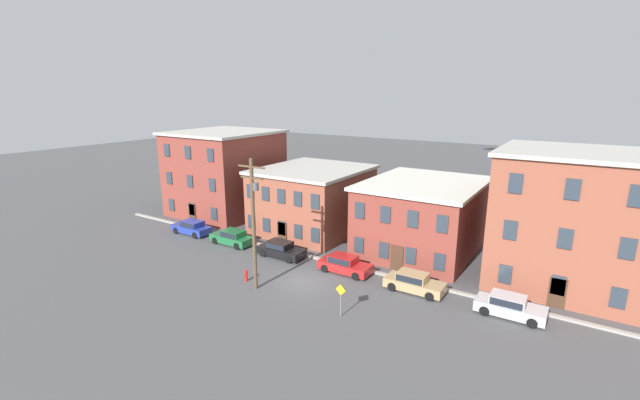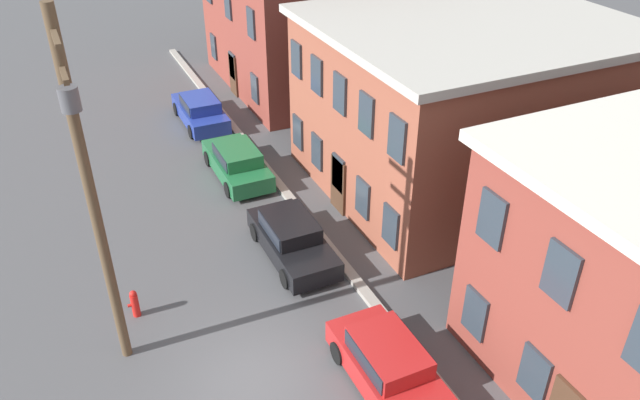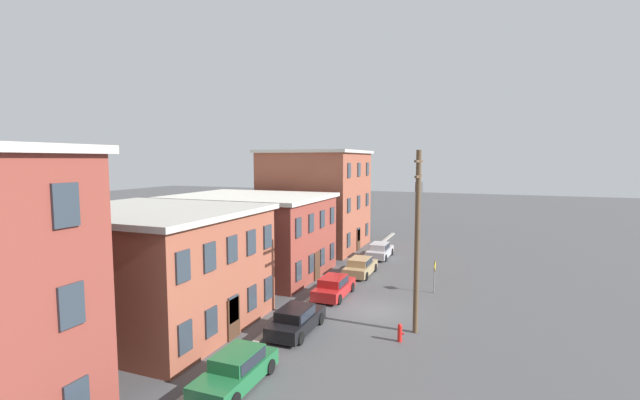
{
  "view_description": "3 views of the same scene",
  "coord_description": "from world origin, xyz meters",
  "px_view_note": "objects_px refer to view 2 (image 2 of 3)",
  "views": [
    {
      "loc": [
        17.72,
        -25.5,
        14.62
      ],
      "look_at": [
        -0.04,
        2.27,
        6.18
      ],
      "focal_mm": 24.0,
      "sensor_mm": 36.0,
      "label": 1
    },
    {
      "loc": [
        11.46,
        -3.29,
        13.3
      ],
      "look_at": [
        -1.78,
        2.85,
        4.11
      ],
      "focal_mm": 35.0,
      "sensor_mm": 36.0,
      "label": 2
    },
    {
      "loc": [
        -25.59,
        -6.27,
        9.48
      ],
      "look_at": [
        1.83,
        4.37,
        6.68
      ],
      "focal_mm": 24.0,
      "sensor_mm": 36.0,
      "label": 3
    }
  ],
  "objects_px": {
    "car_black": "(292,237)",
    "fire_hydrant": "(135,303)",
    "car_green": "(237,161)",
    "car_blue": "(200,110)",
    "utility_pole": "(89,187)",
    "car_red": "(390,366)"
  },
  "relations": [
    {
      "from": "fire_hydrant",
      "to": "car_black",
      "type": "bearing_deg",
      "value": 98.65
    },
    {
      "from": "car_green",
      "to": "car_red",
      "type": "xyz_separation_m",
      "value": [
        12.54,
        0.08,
        0.0
      ]
    },
    {
      "from": "car_green",
      "to": "utility_pole",
      "type": "height_order",
      "value": "utility_pole"
    },
    {
      "from": "car_black",
      "to": "fire_hydrant",
      "type": "relative_size",
      "value": 4.58
    },
    {
      "from": "car_red",
      "to": "utility_pole",
      "type": "bearing_deg",
      "value": -123.75
    },
    {
      "from": "car_red",
      "to": "fire_hydrant",
      "type": "bearing_deg",
      "value": -135.17
    },
    {
      "from": "car_green",
      "to": "car_red",
      "type": "height_order",
      "value": "same"
    },
    {
      "from": "car_green",
      "to": "car_blue",
      "type": "bearing_deg",
      "value": 179.65
    },
    {
      "from": "car_blue",
      "to": "car_black",
      "type": "xyz_separation_m",
      "value": [
        11.81,
        -0.07,
        0.0
      ]
    },
    {
      "from": "car_green",
      "to": "car_black",
      "type": "relative_size",
      "value": 1.0
    },
    {
      "from": "car_red",
      "to": "car_green",
      "type": "bearing_deg",
      "value": -179.65
    },
    {
      "from": "car_black",
      "to": "car_red",
      "type": "distance_m",
      "value": 6.55
    },
    {
      "from": "car_green",
      "to": "utility_pole",
      "type": "xyz_separation_m",
      "value": [
        8.38,
        -6.15,
        4.85
      ]
    },
    {
      "from": "car_green",
      "to": "fire_hydrant",
      "type": "distance_m",
      "value": 8.84
    },
    {
      "from": "car_green",
      "to": "car_black",
      "type": "bearing_deg",
      "value": -0.28
    },
    {
      "from": "car_green",
      "to": "car_black",
      "type": "xyz_separation_m",
      "value": [
        6.0,
        -0.03,
        0.0
      ]
    },
    {
      "from": "utility_pole",
      "to": "car_blue",
      "type": "bearing_deg",
      "value": 156.44
    },
    {
      "from": "car_blue",
      "to": "car_green",
      "type": "bearing_deg",
      "value": -0.35
    },
    {
      "from": "car_black",
      "to": "fire_hydrant",
      "type": "xyz_separation_m",
      "value": [
        0.85,
        -5.56,
        -0.27
      ]
    },
    {
      "from": "utility_pole",
      "to": "fire_hydrant",
      "type": "distance_m",
      "value": 5.37
    },
    {
      "from": "car_green",
      "to": "car_black",
      "type": "distance_m",
      "value": 6.0
    },
    {
      "from": "car_black",
      "to": "utility_pole",
      "type": "distance_m",
      "value": 8.16
    }
  ]
}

